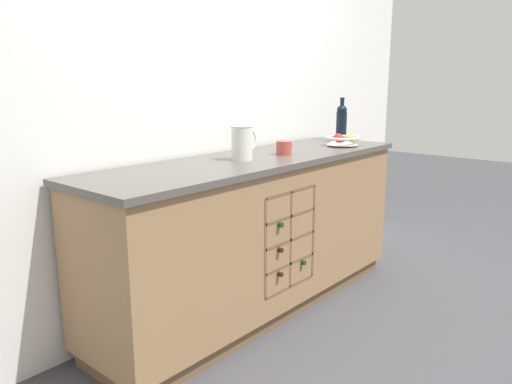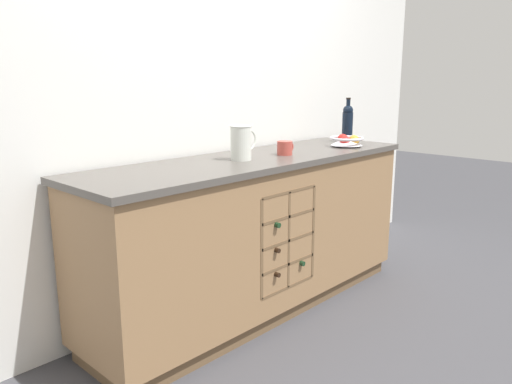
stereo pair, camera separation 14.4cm
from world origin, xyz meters
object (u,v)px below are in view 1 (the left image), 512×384
Objects in this scene: fruit_bowl at (342,140)px; ceramic_mug at (284,148)px; white_pitcher at (242,142)px; standing_wine_bottle at (341,122)px.

fruit_bowl is 1.82× the size of ceramic_mug.
white_pitcher is at bearing 171.13° from ceramic_mug.
white_pitcher is 0.32m from ceramic_mug.
standing_wine_bottle is (0.80, 0.09, 0.10)m from ceramic_mug.
standing_wine_bottle is at bearing 32.99° from fruit_bowl.
white_pitcher reaches higher than ceramic_mug.
fruit_bowl is 0.73× the size of standing_wine_bottle.
standing_wine_bottle is (1.11, 0.04, 0.04)m from white_pitcher.
standing_wine_bottle is at bearing 6.66° from ceramic_mug.
fruit_bowl is 1.19× the size of white_pitcher.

